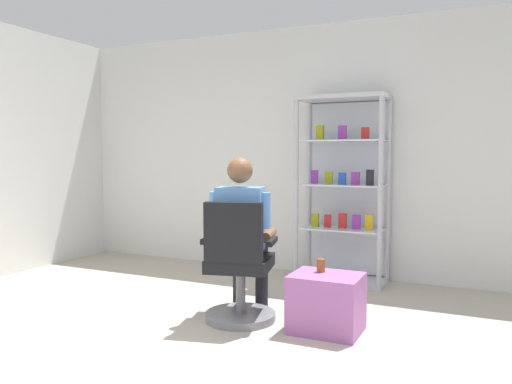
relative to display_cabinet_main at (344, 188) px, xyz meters
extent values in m
plane|color=#B2A899|center=(-0.40, -2.76, -0.96)|extent=(7.20, 7.20, 0.00)
cube|color=silver|center=(-0.40, 0.24, 0.39)|extent=(6.00, 0.10, 2.70)
cylinder|color=#B7B7BC|center=(-0.42, -0.26, -0.01)|extent=(0.05, 0.05, 1.90)
cylinder|color=#B7B7BC|center=(0.43, -0.26, -0.01)|extent=(0.05, 0.05, 1.90)
cylinder|color=#B7B7BC|center=(-0.42, 0.14, -0.01)|extent=(0.05, 0.05, 1.90)
cylinder|color=#B7B7BC|center=(0.43, 0.14, -0.01)|extent=(0.05, 0.05, 1.90)
cube|color=#B7B7BC|center=(0.00, -0.06, 0.92)|extent=(0.90, 0.45, 0.04)
cube|color=#B7B7BC|center=(0.00, -0.06, -0.94)|extent=(0.90, 0.45, 0.04)
cube|color=silver|center=(0.00, 0.15, -0.01)|extent=(0.84, 0.02, 1.80)
cube|color=silver|center=(0.00, -0.06, -0.41)|extent=(0.82, 0.39, 0.02)
cube|color=#999919|center=(-0.28, -0.06, -0.34)|extent=(0.08, 0.04, 0.13)
cube|color=red|center=(-0.15, -0.07, -0.34)|extent=(0.07, 0.04, 0.13)
cube|color=red|center=(0.01, -0.06, -0.33)|extent=(0.08, 0.04, 0.15)
cube|color=purple|center=(0.15, -0.07, -0.33)|extent=(0.08, 0.04, 0.15)
cube|color=gold|center=(0.28, -0.06, -0.33)|extent=(0.08, 0.05, 0.15)
cube|color=silver|center=(0.00, -0.06, 0.04)|extent=(0.82, 0.39, 0.02)
cube|color=purple|center=(-0.29, -0.07, 0.12)|extent=(0.08, 0.05, 0.14)
cube|color=#999919|center=(-0.15, -0.04, 0.11)|extent=(0.08, 0.04, 0.13)
cube|color=#264CB2|center=(0.01, -0.10, 0.11)|extent=(0.07, 0.04, 0.12)
cube|color=purple|center=(0.14, -0.09, 0.11)|extent=(0.09, 0.04, 0.13)
cube|color=black|center=(0.29, -0.11, 0.12)|extent=(0.07, 0.04, 0.15)
cube|color=silver|center=(0.00, -0.06, 0.49)|extent=(0.82, 0.39, 0.02)
cube|color=#999919|center=(-0.23, -0.10, 0.57)|extent=(0.08, 0.06, 0.15)
cube|color=purple|center=(0.00, -0.10, 0.57)|extent=(0.09, 0.05, 0.14)
cube|color=red|center=(0.23, -0.09, 0.56)|extent=(0.08, 0.04, 0.12)
cylinder|color=slate|center=(-0.40, -1.59, -0.93)|extent=(0.56, 0.56, 0.06)
cylinder|color=slate|center=(-0.40, -1.59, -0.73)|extent=(0.07, 0.07, 0.41)
cube|color=black|center=(-0.40, -1.59, -0.50)|extent=(0.58, 0.58, 0.10)
cube|color=black|center=(-0.35, -1.79, -0.23)|extent=(0.45, 0.18, 0.45)
cube|color=black|center=(-0.15, -1.52, -0.32)|extent=(0.11, 0.30, 0.04)
cube|color=black|center=(-0.66, -1.65, -0.32)|extent=(0.11, 0.30, 0.04)
cylinder|color=black|center=(-0.35, -1.37, -0.40)|extent=(0.23, 0.42, 0.14)
cylinder|color=black|center=(-0.40, -1.17, -0.68)|extent=(0.11, 0.11, 0.56)
cylinder|color=black|center=(-0.55, -1.42, -0.40)|extent=(0.23, 0.42, 0.14)
cylinder|color=black|center=(-0.60, -1.22, -0.68)|extent=(0.11, 0.11, 0.56)
cube|color=#598CCC|center=(-0.40, -1.59, -0.15)|extent=(0.40, 0.30, 0.50)
sphere|color=brown|center=(-0.40, -1.59, 0.23)|extent=(0.20, 0.20, 0.20)
cylinder|color=#598CCC|center=(-0.21, -1.54, -0.08)|extent=(0.09, 0.09, 0.28)
cylinder|color=brown|center=(-0.25, -1.36, -0.30)|extent=(0.15, 0.31, 0.08)
cylinder|color=#598CCC|center=(-0.60, -1.63, -0.08)|extent=(0.09, 0.09, 0.28)
cylinder|color=brown|center=(-0.64, -1.46, -0.30)|extent=(0.15, 0.31, 0.08)
cube|color=#9E599E|center=(0.30, -1.55, -0.75)|extent=(0.51, 0.41, 0.43)
cylinder|color=brown|center=(0.23, -1.49, -0.48)|extent=(0.06, 0.06, 0.10)
camera|label=1|loc=(1.38, -5.12, 0.36)|focal=35.67mm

